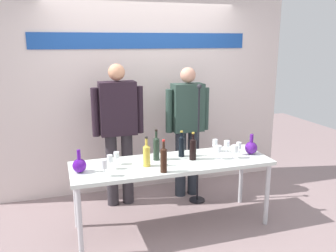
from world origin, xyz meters
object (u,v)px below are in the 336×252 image
object	(u,v)px
wine_glass_right_0	(227,144)
wine_bottle_3	(147,154)
wine_glass_right_4	(215,143)
wine_glass_left_1	(116,155)
display_table	(172,167)
wine_glass_right_2	(235,149)
wine_bottle_1	(156,147)
wine_glass_right_1	(218,149)
wine_bottle_4	(181,145)
microphone_stand	(198,164)
wine_bottle_0	(193,148)
presenter_left	(118,126)
presenter_right	(187,125)
decanter_blue_right	(251,147)
decanter_blue_left	(79,165)
wine_bottle_2	(164,159)
wine_glass_left_2	(104,164)
wine_glass_right_3	(239,146)
wine_glass_left_0	(110,159)

from	to	relation	value
wine_glass_right_0	wine_bottle_3	bearing A→B (deg)	-170.20
wine_glass_right_4	wine_glass_left_1	bearing A→B (deg)	-175.30
display_table	wine_glass_right_2	distance (m)	0.72
display_table	wine_bottle_1	world-z (taller)	wine_bottle_1
wine_glass_left_1	wine_glass_right_1	world-z (taller)	wine_glass_right_1
wine_bottle_4	microphone_stand	distance (m)	0.62
wine_bottle_0	wine_bottle_4	distance (m)	0.16
presenter_left	wine_bottle_3	xyz separation A→B (m)	(0.15, -0.78, -0.13)
presenter_right	wine_bottle_3	distance (m)	1.08
presenter_left	wine_glass_right_0	bearing A→B (deg)	-27.65
decanter_blue_right	wine_glass_right_2	xyz separation A→B (m)	(-0.25, -0.08, 0.03)
display_table	microphone_stand	world-z (taller)	microphone_stand
decanter_blue_left	wine_bottle_2	size ratio (longest dim) A/B	0.69
presenter_left	wine_bottle_0	world-z (taller)	presenter_left
wine_bottle_3	wine_glass_left_1	bearing A→B (deg)	153.02
wine_bottle_1	microphone_stand	distance (m)	0.85
wine_bottle_4	wine_glass_right_4	xyz separation A→B (m)	(0.44, 0.05, -0.03)
wine_bottle_1	microphone_stand	bearing A→B (deg)	30.42
presenter_right	wine_glass_left_1	xyz separation A→B (m)	(-1.03, -0.63, -0.11)
decanter_blue_right	wine_bottle_2	size ratio (longest dim) A/B	0.70
wine_glass_left_2	wine_glass_right_1	xyz separation A→B (m)	(1.26, 0.13, -0.01)
wine_glass_right_1	presenter_right	bearing A→B (deg)	94.46
presenter_left	wine_glass_right_1	size ratio (longest dim) A/B	11.51
wine_bottle_2	wine_glass_right_0	xyz separation A→B (m)	(0.89, 0.39, -0.04)
presenter_left	wine_bottle_1	world-z (taller)	presenter_left
wine_bottle_2	display_table	bearing A→B (deg)	56.31
decanter_blue_left	wine_glass_right_3	bearing A→B (deg)	0.26
display_table	wine_glass_right_1	distance (m)	0.54
decanter_blue_right	wine_bottle_3	world-z (taller)	wine_bottle_3
display_table	wine_glass_left_2	distance (m)	0.80
wine_glass_right_0	wine_glass_right_2	bearing A→B (deg)	-93.86
presenter_right	wine_bottle_3	xyz separation A→B (m)	(-0.74, -0.78, -0.08)
presenter_left	display_table	bearing A→B (deg)	-58.48
microphone_stand	presenter_left	bearing A→B (deg)	166.09
wine_bottle_0	wine_glass_right_3	world-z (taller)	wine_bottle_0
presenter_right	wine_bottle_2	size ratio (longest dim) A/B	5.08
wine_bottle_2	wine_bottle_0	bearing A→B (deg)	32.95
decanter_blue_right	wine_glass_left_0	size ratio (longest dim) A/B	1.55
wine_bottle_0	wine_glass_left_0	distance (m)	0.91
wine_glass_right_1	microphone_stand	distance (m)	0.67
presenter_right	wine_bottle_0	size ratio (longest dim) A/B	5.51
presenter_right	wine_bottle_4	xyz separation A→B (m)	(-0.29, -0.59, -0.08)
display_table	decanter_blue_right	distance (m)	0.96
presenter_left	microphone_stand	distance (m)	1.11
presenter_right	wine_glass_left_0	size ratio (longest dim) A/B	11.28
wine_glass_right_3	wine_glass_left_1	bearing A→B (deg)	175.60
wine_glass_right_3	presenter_left	bearing A→B (deg)	149.23
wine_glass_left_0	wine_glass_right_1	world-z (taller)	wine_glass_right_1
wine_glass_left_0	microphone_stand	world-z (taller)	microphone_stand
wine_glass_right_1	decanter_blue_left	bearing A→B (deg)	177.96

